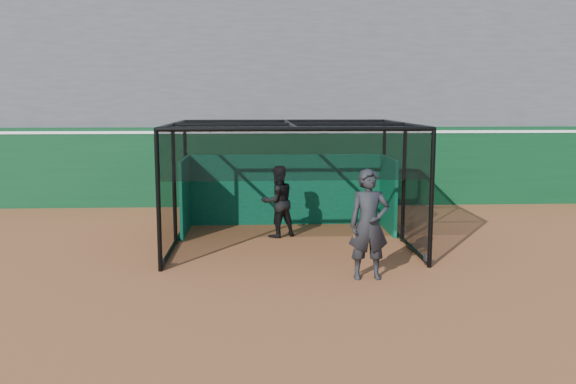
{
  "coord_description": "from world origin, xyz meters",
  "views": [
    {
      "loc": [
        0.29,
        -10.77,
        3.32
      ],
      "look_at": [
        0.94,
        2.0,
        1.4
      ],
      "focal_mm": 38.0,
      "sensor_mm": 36.0,
      "label": 1
    }
  ],
  "objects": [
    {
      "name": "on_deck_player",
      "position": [
        2.36,
        0.26,
        1.03
      ],
      "size": [
        0.77,
        0.52,
        2.07
      ],
      "color": "black",
      "rests_on": "ground"
    },
    {
      "name": "batting_cage",
      "position": [
        1.06,
        3.27,
        1.39
      ],
      "size": [
        5.45,
        4.68,
        2.78
      ],
      "color": "black",
      "rests_on": "ground"
    },
    {
      "name": "grandstand",
      "position": [
        0.0,
        12.27,
        4.48
      ],
      "size": [
        50.0,
        7.85,
        8.95
      ],
      "color": "#4C4C4F",
      "rests_on": "ground"
    },
    {
      "name": "outfield_wall",
      "position": [
        0.0,
        8.5,
        1.29
      ],
      "size": [
        50.0,
        0.5,
        2.5
      ],
      "color": "#093619",
      "rests_on": "ground"
    },
    {
      "name": "batter",
      "position": [
        0.79,
        3.92,
        0.88
      ],
      "size": [
        1.06,
        0.98,
        1.76
      ],
      "primitive_type": "imported",
      "rotation": [
        0.0,
        0.0,
        3.6
      ],
      "color": "black",
      "rests_on": "ground"
    },
    {
      "name": "ground",
      "position": [
        0.0,
        0.0,
        0.0
      ],
      "size": [
        120.0,
        120.0,
        0.0
      ],
      "primitive_type": "plane",
      "color": "brown",
      "rests_on": "ground"
    }
  ]
}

